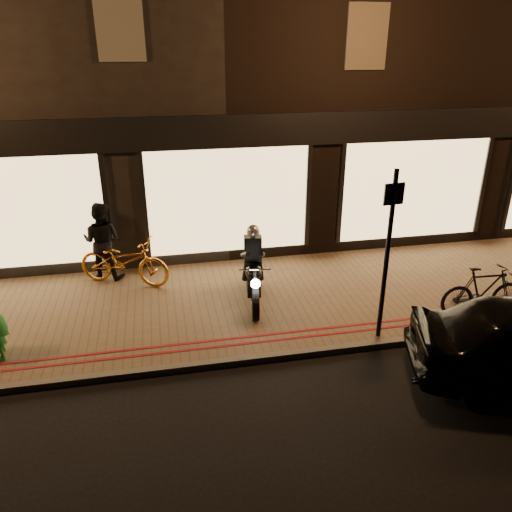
% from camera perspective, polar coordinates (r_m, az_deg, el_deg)
% --- Properties ---
extents(ground, '(90.00, 90.00, 0.00)m').
position_cam_1_polar(ground, '(8.50, 1.10, -12.11)').
color(ground, black).
rests_on(ground, ground).
extents(sidewalk, '(50.00, 4.00, 0.12)m').
position_cam_1_polar(sidewalk, '(10.13, -1.34, -5.35)').
color(sidewalk, brown).
rests_on(sidewalk, ground).
extents(kerb_stone, '(50.00, 0.14, 0.12)m').
position_cam_1_polar(kerb_stone, '(8.50, 1.03, -11.59)').
color(kerb_stone, '#59544C').
rests_on(kerb_stone, ground).
extents(red_kerb_lines, '(50.00, 0.26, 0.01)m').
position_cam_1_polar(red_kerb_lines, '(8.87, 0.34, -9.43)').
color(red_kerb_lines, maroon).
rests_on(red_kerb_lines, sidewalk).
extents(building_row, '(48.00, 10.11, 8.50)m').
position_cam_1_polar(building_row, '(15.82, -6.29, 20.85)').
color(building_row, black).
rests_on(building_row, ground).
extents(motorcycle, '(0.65, 1.94, 1.59)m').
position_cam_1_polar(motorcycle, '(9.78, -0.30, -2.00)').
color(motorcycle, black).
rests_on(motorcycle, sidewalk).
extents(sign_post, '(0.35, 0.09, 3.00)m').
position_cam_1_polar(sign_post, '(8.48, 14.84, 0.87)').
color(sign_post, black).
rests_on(sign_post, sidewalk).
extents(bicycle_gold, '(2.12, 1.46, 1.05)m').
position_cam_1_polar(bicycle_gold, '(10.90, -14.86, -0.56)').
color(bicycle_gold, orange).
rests_on(bicycle_gold, sidewalk).
extents(bicycle_dark, '(1.68, 0.55, 1.00)m').
position_cam_1_polar(bicycle_dark, '(10.30, 24.54, -3.66)').
color(bicycle_dark, black).
rests_on(bicycle_dark, sidewalk).
extents(person_dark, '(1.00, 0.88, 1.71)m').
position_cam_1_polar(person_dark, '(11.20, -17.19, 1.65)').
color(person_dark, black).
rests_on(person_dark, sidewalk).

